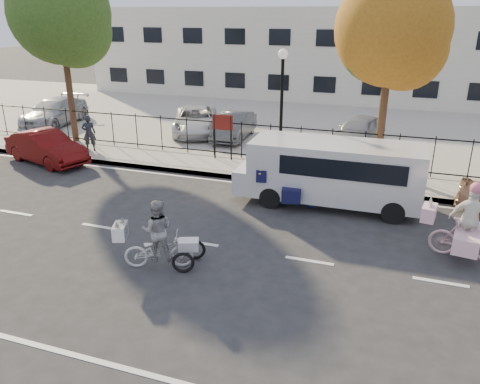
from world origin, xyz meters
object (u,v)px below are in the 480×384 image
at_px(unicorn_bike, 467,231).
at_px(zebra_trike, 158,242).
at_px(lot_car_a, 54,112).
at_px(red_sedan, 46,147).
at_px(lot_car_b, 196,120).
at_px(white_van, 332,171).
at_px(bull_bike, 291,184).
at_px(lamppost, 282,88).
at_px(lot_car_d, 359,130).
at_px(lot_car_c, 234,126).
at_px(pedestrian, 89,133).

bearing_deg(unicorn_bike, zebra_trike, 121.19).
bearing_deg(lot_car_a, red_sedan, -60.65).
bearing_deg(lot_car_b, white_van, -63.26).
bearing_deg(bull_bike, red_sedan, 72.45).
height_order(lamppost, bull_bike, lamppost).
bearing_deg(bull_bike, lot_car_b, 31.24).
relative_size(white_van, lot_car_d, 1.52).
relative_size(bull_bike, lot_car_c, 0.57).
xyz_separation_m(red_sedan, lot_car_d, (11.60, 6.38, 0.14)).
bearing_deg(bull_bike, lot_car_d, -19.79).
bearing_deg(lot_car_d, lot_car_c, -155.88).
xyz_separation_m(lot_car_b, lot_car_d, (7.72, 0.44, 0.01)).
relative_size(pedestrian, lot_car_d, 0.41).
xyz_separation_m(pedestrian, lot_car_c, (5.14, 3.90, -0.17)).
bearing_deg(unicorn_bike, lamppost, 57.29).
distance_m(lamppost, bull_bike, 4.50).
distance_m(lamppost, zebra_trike, 8.62).
bearing_deg(lot_car_c, red_sedan, -140.28).
xyz_separation_m(lamppost, lot_car_b, (-5.16, 3.65, -2.34)).
distance_m(lamppost, red_sedan, 9.66).
relative_size(red_sedan, pedestrian, 2.55).
bearing_deg(zebra_trike, lot_car_d, -36.33).
xyz_separation_m(red_sedan, pedestrian, (0.90, 1.62, 0.27)).
bearing_deg(lot_car_a, white_van, -28.14).
distance_m(white_van, lot_car_c, 8.26).
distance_m(zebra_trike, lot_car_a, 16.41).
bearing_deg(lot_car_b, lot_car_d, -18.69).
bearing_deg(pedestrian, lot_car_b, -159.41).
relative_size(lamppost, lot_car_b, 0.97).
bearing_deg(lot_car_c, bull_bike, -60.59).
bearing_deg(lamppost, zebra_trike, -95.89).
distance_m(white_van, lot_car_a, 16.40).
bearing_deg(lot_car_c, lot_car_b, 166.02).
relative_size(unicorn_bike, lot_car_b, 0.45).
bearing_deg(lot_car_d, lot_car_a, -160.38).
relative_size(bull_bike, pedestrian, 1.35).
distance_m(lamppost, unicorn_bike, 8.47).
height_order(red_sedan, pedestrian, pedestrian).
relative_size(lamppost, bull_bike, 2.10).
bearing_deg(white_van, red_sedan, 175.77).
relative_size(lot_car_a, lot_car_b, 1.03).
bearing_deg(lot_car_c, unicorn_bike, -46.46).
height_order(bull_bike, white_van, white_van).
xyz_separation_m(unicorn_bike, white_van, (-3.65, 2.44, 0.37)).
bearing_deg(pedestrian, bull_bike, 128.02).
bearing_deg(white_van, zebra_trike, -122.61).
height_order(lot_car_b, lot_car_c, lot_car_b).
relative_size(lamppost, lot_car_a, 0.94).
bearing_deg(lot_car_a, lot_car_c, -5.23).
distance_m(lot_car_b, lot_car_c, 2.19).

